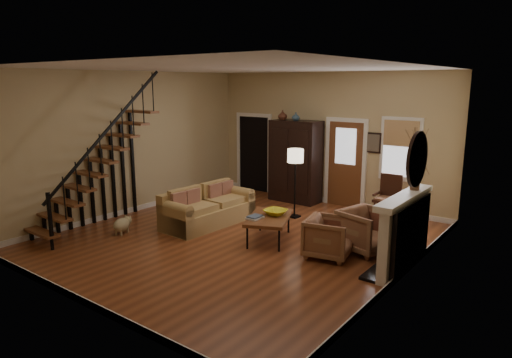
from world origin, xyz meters
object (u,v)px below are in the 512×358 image
Objects in this scene: armoire at (295,161)px; floor_lamp at (295,184)px; coffee_table at (269,228)px; armchair_right at (366,231)px; side_chair at (387,198)px; sofa at (208,207)px; armchair_left at (329,237)px.

armoire reaches higher than floor_lamp.
armoire is at bearing 113.03° from coffee_table.
armchair_right is 0.85× the size of side_chair.
coffee_table is 1.78m from floor_lamp.
armoire is 1.33× the size of floor_lamp.
sofa is at bearing 113.84° from armchair_right.
side_chair is (1.76, 1.07, -0.28)m from floor_lamp.
armoire is 1.00× the size of sofa.
coffee_table is (1.23, -2.90, -0.80)m from armoire.
side_chair is (2.55, -0.20, -0.54)m from armoire.
floor_lamp is 1.55× the size of side_chair.
armoire is at bearing 67.18° from armchair_right.
armchair_left is at bearing -43.55° from floor_lamp.
side_chair is at bearing -4.48° from armoire.
floor_lamp reaches higher than coffee_table.
armchair_right is (3.00, -2.32, -0.65)m from armoire.
armchair_right is (0.42, 0.65, 0.04)m from armchair_left.
sofa is 2.03m from floor_lamp.
side_chair is at bearing 44.60° from sofa.
sofa is 3.46m from armchair_right.
armoire reaches higher than side_chair.
armoire is at bearing 121.92° from floor_lamp.
armoire is 2.66× the size of armchair_left.
coffee_table is at bearing 74.81° from armchair_left.
floor_lamp is (0.79, -1.27, -0.26)m from armoire.
armoire is 2.42× the size of armchair_right.
armoire is 1.63× the size of coffee_table.
coffee_table is 1.26× the size of side_chair.
sofa is at bearing 75.57° from armchair_left.
coffee_table is 1.63× the size of armchair_left.
floor_lamp is at bearing -148.71° from side_chair.
armchair_right is 0.55× the size of floor_lamp.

